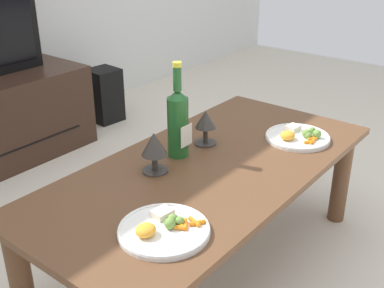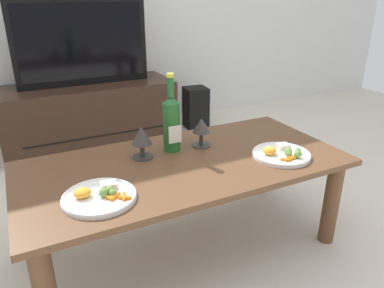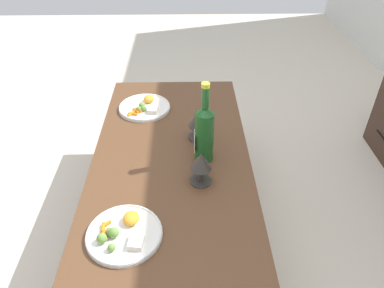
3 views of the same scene
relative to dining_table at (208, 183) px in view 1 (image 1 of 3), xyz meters
name	(u,v)px [view 1 (image 1 of 3)]	position (x,y,z in m)	size (l,w,h in m)	color
ground_plane	(207,265)	(0.00, 0.00, -0.36)	(6.40, 6.40, 0.00)	beige
dining_table	(208,183)	(0.00, 0.00, 0.00)	(1.34, 0.64, 0.43)	brown
floor_speaker	(105,95)	(0.77, 1.39, -0.19)	(0.18, 0.18, 0.34)	black
wine_bottle	(177,121)	(0.00, 0.13, 0.20)	(0.07, 0.08, 0.34)	#1E5923
goblet_left	(154,146)	(-0.14, 0.11, 0.16)	(0.09, 0.09, 0.14)	#38332D
goblet_right	(206,122)	(0.14, 0.11, 0.16)	(0.08, 0.08, 0.13)	#38332D
dinner_plate_left	(164,229)	(-0.39, -0.14, 0.08)	(0.25, 0.25, 0.04)	white
dinner_plate_right	(298,136)	(0.39, -0.14, 0.08)	(0.25, 0.25, 0.05)	white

